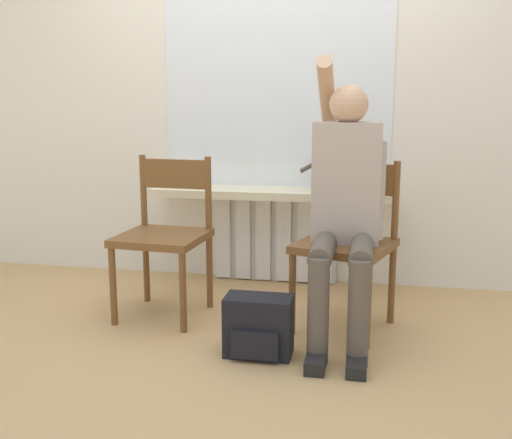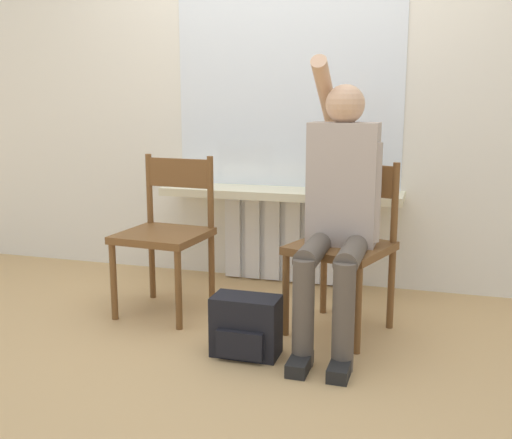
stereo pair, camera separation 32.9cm
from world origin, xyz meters
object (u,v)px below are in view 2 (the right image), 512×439
Objects in this scene: person at (339,202)px; cat at (352,171)px; chair_right at (344,243)px; backpack at (246,327)px; chair_left at (167,231)px.

cat is at bearing 93.62° from person.
chair_right is 2.78× the size of backpack.
cat reaches higher than backpack.
backpack is (0.61, -0.46, -0.32)m from chair_left.
chair_left reaches higher than backpack.
chair_right is at bearing 4.39° from chair_left.
person reaches higher than chair_left.
person reaches higher than backpack.
chair_left is at bearing -146.22° from cat.
person reaches higher than chair_right.
chair_left is at bearing 143.06° from backpack.
cat is (-0.06, 0.63, 0.30)m from chair_right.
backpack is (-0.32, -1.09, -0.62)m from cat.
person reaches higher than cat.
chair_left and chair_right have the same top height.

